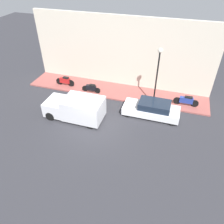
# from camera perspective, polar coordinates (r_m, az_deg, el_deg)

# --- Properties ---
(ground_plane) EXTENTS (60.00, 60.00, 0.00)m
(ground_plane) POSITION_cam_1_polar(r_m,az_deg,el_deg) (16.51, -4.44, -3.78)
(ground_plane) COLOR #2D2D33
(sidewalk) EXTENTS (2.81, 16.64, 0.13)m
(sidewalk) POSITION_cam_1_polar(r_m,az_deg,el_deg) (20.51, 0.89, 5.49)
(sidewalk) COLOR #934C47
(sidewalk) RESTS_ON ground_plane
(building_facade) EXTENTS (0.30, 16.64, 6.44)m
(building_facade) POSITION_cam_1_polar(r_m,az_deg,el_deg) (20.46, 2.28, 15.24)
(building_facade) COLOR beige
(building_facade) RESTS_ON ground_plane
(parked_car) EXTENTS (1.73, 4.39, 1.29)m
(parked_car) POSITION_cam_1_polar(r_m,az_deg,el_deg) (17.45, 10.41, 0.79)
(parked_car) COLOR silver
(parked_car) RESTS_ON ground_plane
(delivery_van) EXTENTS (2.05, 4.54, 1.79)m
(delivery_van) POSITION_cam_1_polar(r_m,az_deg,el_deg) (17.02, -9.57, 1.10)
(delivery_van) COLOR silver
(delivery_van) RESTS_ON ground_plane
(motorcycle_blue) EXTENTS (0.30, 2.05, 0.87)m
(motorcycle_blue) POSITION_cam_1_polar(r_m,az_deg,el_deg) (19.22, 18.82, 2.86)
(motorcycle_blue) COLOR navy
(motorcycle_blue) RESTS_ON sidewalk
(motorcycle_red) EXTENTS (0.30, 1.88, 0.90)m
(motorcycle_red) POSITION_cam_1_polar(r_m,az_deg,el_deg) (21.57, -12.16, 7.96)
(motorcycle_red) COLOR #B21E1E
(motorcycle_red) RESTS_ON sidewalk
(motorcycle_black) EXTENTS (0.30, 1.77, 0.80)m
(motorcycle_black) POSITION_cam_1_polar(r_m,az_deg,el_deg) (20.13, -5.45, 6.26)
(motorcycle_black) COLOR black
(motorcycle_black) RESTS_ON sidewalk
(streetlamp) EXTENTS (0.36, 0.36, 4.88)m
(streetlamp) POSITION_cam_1_polar(r_m,az_deg,el_deg) (17.36, 11.90, 11.21)
(streetlamp) COLOR black
(streetlamp) RESTS_ON sidewalk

